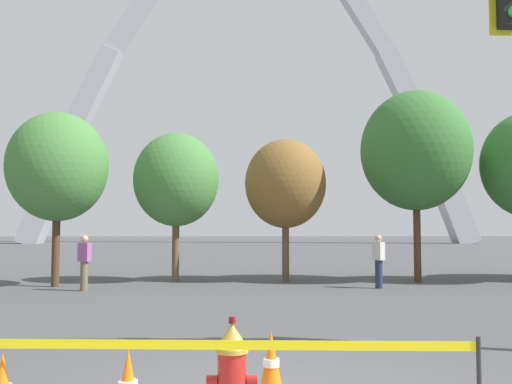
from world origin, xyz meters
The scene contains 10 objects.
fire_hydrant centered at (-0.45, -0.78, 0.47)m, with size 0.46×0.48×0.99m.
caution_tape_barrier centered at (-1.05, -1.14, 0.62)m, with size 5.35×0.28×0.89m.
traffic_cone_by_hydrant centered at (-0.06, -0.09, 0.36)m, with size 0.36×0.36×0.73m.
monument_arch centered at (0.00, 60.36, 17.53)m, with size 53.88×2.53×39.38m.
tree_far_left centered at (-6.21, 11.59, 3.70)m, with size 3.09×3.09×5.41m.
tree_left_mid centered at (-2.69, 13.00, 3.42)m, with size 2.86×2.86×5.00m.
tree_center_left centered at (1.01, 13.22, 3.31)m, with size 2.77×2.77×4.84m.
tree_center_right centered at (5.39, 12.83, 4.40)m, with size 3.68×3.68×6.43m.
pedestrian_walking_left centered at (-4.98, 10.40, 0.82)m, with size 0.39×0.31×1.59m.
pedestrian_walking_right centered at (3.64, 10.94, 0.82)m, with size 0.35×0.39×1.59m.
Camera 1 is at (-0.32, -5.99, 1.79)m, focal length 39.63 mm.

